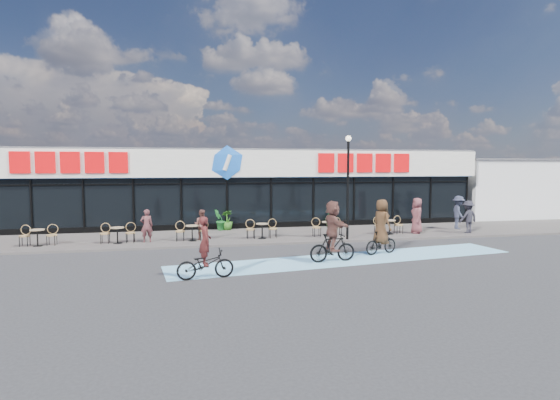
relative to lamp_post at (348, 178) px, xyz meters
name	(u,v)px	position (x,y,z in m)	size (l,w,h in m)	color
ground	(242,255)	(-5.36, -2.30, -3.06)	(120.00, 120.00, 0.00)	#28282B
sidewalk	(232,237)	(-5.36, 2.20, -3.01)	(44.00, 5.00, 0.10)	#4F4946
bike_lane	(349,259)	(-1.36, -3.80, -3.05)	(14.00, 2.20, 0.01)	#73B5DA
building	(223,187)	(-5.36, 7.63, -0.72)	(30.60, 6.57, 4.75)	black
neighbour_building	(499,187)	(15.14, 8.70, -0.99)	(9.20, 7.20, 4.11)	silver
lamp_post	(348,178)	(0.00, 0.00, 0.00)	(0.28, 0.28, 4.95)	black
bistro_set_1	(38,235)	(-13.98, 1.15, -2.50)	(1.54, 0.62, 0.90)	tan
bistro_set_2	(118,233)	(-10.65, 1.15, -2.50)	(1.54, 0.62, 0.90)	tan
bistro_set_3	(192,231)	(-7.31, 1.15, -2.50)	(1.54, 0.62, 0.90)	tan
bistro_set_4	(262,229)	(-3.97, 1.15, -2.50)	(1.54, 0.62, 0.90)	tan
bistro_set_5	(327,227)	(-0.64, 1.15, -2.50)	(1.54, 0.62, 0.90)	tan
bistro_set_6	(389,225)	(2.70, 1.15, -2.50)	(1.54, 0.62, 0.90)	tan
potted_plant_left	(220,220)	(-5.82, 4.19, -2.39)	(0.63, 0.51, 1.14)	#1E6A27
potted_plant_mid	(227,220)	(-5.39, 4.27, -2.41)	(0.61, 0.61, 1.09)	#2A5B1A
potted_plant_right	(331,216)	(0.64, 4.43, -2.35)	(0.67, 0.67, 1.20)	#17521B
patron_left	(147,226)	(-9.37, 1.13, -2.19)	(0.56, 0.37, 1.53)	#562C2E
patron_right	(201,225)	(-6.87, 1.32, -2.23)	(0.70, 0.55, 1.45)	brown
pedestrian_a	(417,216)	(4.21, 1.02, -2.03)	(0.91, 0.59, 1.86)	brown
pedestrian_b	(458,212)	(7.26, 1.97, -2.02)	(1.21, 0.69, 1.87)	#2A2E41
pedestrian_c	(468,217)	(6.94, 0.63, -2.10)	(1.10, 0.63, 1.71)	#23222B
cyclist_a	(333,233)	(-2.15, -4.18, -1.97)	(1.84, 1.78, 2.33)	black
cyclist_b	(381,231)	(0.27, -3.21, -2.08)	(1.66, 1.02, 2.26)	black
cyclist_c	(205,259)	(-6.93, -5.72, -2.40)	(1.89, 0.85, 2.02)	black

